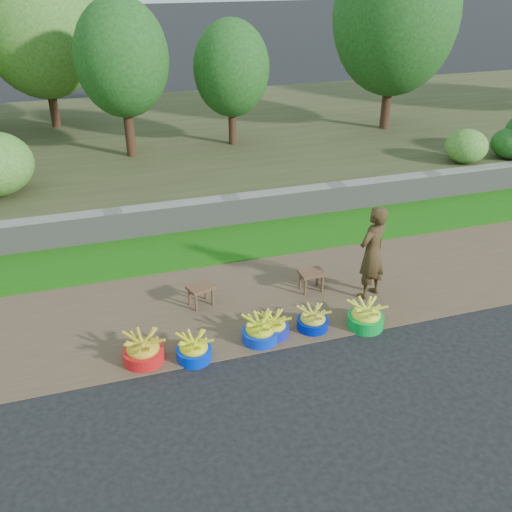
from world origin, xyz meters
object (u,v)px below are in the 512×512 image
object	(u,v)px
basin_b	(194,349)
basin_f	(366,316)
stool_left	(201,290)
vendor_woman	(372,253)
basin_d	(273,327)
basin_a	(143,350)
stool_right	(312,275)
basin_c	(260,331)
basin_e	(313,320)

from	to	relation	value
basin_b	basin_f	world-z (taller)	basin_f
stool_left	vendor_woman	size ratio (longest dim) A/B	0.30
stool_left	basin_d	bearing A→B (deg)	-52.87
basin_a	stool_right	bearing A→B (deg)	19.53
basin_a	basin_f	size ratio (longest dim) A/B	1.03
basin_a	basin_b	bearing A→B (deg)	-12.71
basin_f	basin_d	bearing A→B (deg)	171.83
basin_d	basin_f	size ratio (longest dim) A/B	0.86
basin_d	basin_c	bearing A→B (deg)	-161.38
basin_a	basin_c	bearing A→B (deg)	-1.14
basin_e	vendor_woman	size ratio (longest dim) A/B	0.30
basin_a	stool_left	world-z (taller)	basin_a
basin_a	basin_c	world-z (taller)	basin_a
basin_b	basin_e	world-z (taller)	basin_b
basin_c	basin_d	xyz separation A→B (m)	(0.21, 0.07, -0.02)
basin_c	basin_a	bearing A→B (deg)	178.86
basin_e	basin_f	world-z (taller)	basin_f
basin_a	basin_b	distance (m)	0.65
basin_b	basin_e	size ratio (longest dim) A/B	1.05
basin_d	stool_right	distance (m)	1.34
stool_right	vendor_woman	bearing A→B (deg)	-26.94
basin_f	vendor_woman	xyz separation A→B (m)	(0.42, 0.72, 0.59)
basin_e	stool_right	distance (m)	1.03
basin_b	vendor_woman	distance (m)	3.03
basin_a	basin_e	xyz separation A→B (m)	(2.36, 0.02, -0.03)
basin_c	stool_left	size ratio (longest dim) A/B	1.12
basin_c	basin_e	size ratio (longest dim) A/B	1.12
basin_d	vendor_woman	xyz separation A→B (m)	(1.73, 0.53, 0.61)
basin_b	stool_left	xyz separation A→B (m)	(0.37, 1.21, 0.13)
basin_d	stool_left	bearing A→B (deg)	127.13
vendor_woman	basin_d	bearing A→B (deg)	-8.72
basin_c	stool_right	bearing A→B (deg)	40.81
basin_c	stool_right	distance (m)	1.53
basin_f	stool_left	xyz separation A→B (m)	(-2.10, 1.22, 0.11)
basin_d	basin_b	bearing A→B (deg)	-171.04
basin_c	basin_b	bearing A→B (deg)	-173.27
basin_d	stool_right	xyz separation A→B (m)	(0.95, 0.93, 0.14)
basin_b	stool_right	world-z (taller)	stool_right
basin_d	basin_f	distance (m)	1.33
basin_b	basin_f	distance (m)	2.47
stool_left	vendor_woman	bearing A→B (deg)	-11.29
basin_b	basin_c	size ratio (longest dim) A/B	0.94
basin_f	vendor_woman	size ratio (longest dim) A/B	0.35
vendor_woman	basin_c	bearing A→B (deg)	-8.54
basin_c	basin_f	size ratio (longest dim) A/B	0.96
basin_a	basin_d	world-z (taller)	basin_a
basin_f	basin_c	bearing A→B (deg)	175.54
basin_c	basin_e	distance (m)	0.79
basin_b	basin_c	distance (m)	0.95
basin_b	stool_right	xyz separation A→B (m)	(2.10, 1.11, 0.13)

